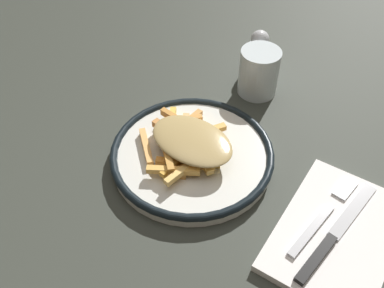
{
  "coord_description": "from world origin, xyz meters",
  "views": [
    {
      "loc": [
        0.29,
        -0.38,
        0.54
      ],
      "look_at": [
        0.0,
        0.0,
        0.04
      ],
      "focal_mm": 40.29,
      "sensor_mm": 36.0,
      "label": 1
    }
  ],
  "objects_px": {
    "napkin": "(336,234)",
    "knife": "(331,239)",
    "water_glass": "(259,72)",
    "fork": "(324,215)",
    "fries_heap": "(187,143)",
    "plate": "(192,155)",
    "salt_shaker": "(259,50)"
  },
  "relations": [
    {
      "from": "fork",
      "to": "fries_heap",
      "type": "bearing_deg",
      "value": -174.76
    },
    {
      "from": "napkin",
      "to": "knife",
      "type": "height_order",
      "value": "knife"
    },
    {
      "from": "knife",
      "to": "water_glass",
      "type": "xyz_separation_m",
      "value": [
        -0.26,
        0.23,
        0.03
      ]
    },
    {
      "from": "fork",
      "to": "salt_shaker",
      "type": "bearing_deg",
      "value": 135.43
    },
    {
      "from": "fork",
      "to": "water_glass",
      "type": "xyz_separation_m",
      "value": [
        -0.23,
        0.2,
        0.03
      ]
    },
    {
      "from": "plate",
      "to": "fries_heap",
      "type": "xyz_separation_m",
      "value": [
        -0.01,
        -0.0,
        0.03
      ]
    },
    {
      "from": "napkin",
      "to": "fork",
      "type": "distance_m",
      "value": 0.03
    },
    {
      "from": "plate",
      "to": "salt_shaker",
      "type": "xyz_separation_m",
      "value": [
        -0.05,
        0.29,
        0.03
      ]
    },
    {
      "from": "napkin",
      "to": "water_glass",
      "type": "distance_m",
      "value": 0.34
    },
    {
      "from": "fork",
      "to": "water_glass",
      "type": "height_order",
      "value": "water_glass"
    },
    {
      "from": "plate",
      "to": "fries_heap",
      "type": "height_order",
      "value": "fries_heap"
    },
    {
      "from": "knife",
      "to": "plate",
      "type": "bearing_deg",
      "value": 177.24
    },
    {
      "from": "plate",
      "to": "fork",
      "type": "bearing_deg",
      "value": 4.81
    },
    {
      "from": "fries_heap",
      "to": "napkin",
      "type": "xyz_separation_m",
      "value": [
        0.26,
        0.01,
        -0.03
      ]
    },
    {
      "from": "plate",
      "to": "knife",
      "type": "relative_size",
      "value": 1.28
    },
    {
      "from": "salt_shaker",
      "to": "plate",
      "type": "bearing_deg",
      "value": -80.2
    },
    {
      "from": "napkin",
      "to": "salt_shaker",
      "type": "xyz_separation_m",
      "value": [
        -0.3,
        0.28,
        0.04
      ]
    },
    {
      "from": "plate",
      "to": "fork",
      "type": "height_order",
      "value": "plate"
    },
    {
      "from": "fork",
      "to": "knife",
      "type": "xyz_separation_m",
      "value": [
        0.03,
        -0.03,
        0.0
      ]
    },
    {
      "from": "knife",
      "to": "water_glass",
      "type": "bearing_deg",
      "value": 137.98
    },
    {
      "from": "fork",
      "to": "knife",
      "type": "distance_m",
      "value": 0.04
    },
    {
      "from": "water_glass",
      "to": "plate",
      "type": "bearing_deg",
      "value": -87.63
    },
    {
      "from": "water_glass",
      "to": "napkin",
      "type": "bearing_deg",
      "value": -39.48
    },
    {
      "from": "napkin",
      "to": "plate",
      "type": "bearing_deg",
      "value": -178.46
    },
    {
      "from": "knife",
      "to": "fork",
      "type": "bearing_deg",
      "value": 129.43
    },
    {
      "from": "plate",
      "to": "napkin",
      "type": "bearing_deg",
      "value": 1.54
    },
    {
      "from": "fork",
      "to": "knife",
      "type": "height_order",
      "value": "knife"
    },
    {
      "from": "fries_heap",
      "to": "water_glass",
      "type": "height_order",
      "value": "water_glass"
    },
    {
      "from": "knife",
      "to": "salt_shaker",
      "type": "bearing_deg",
      "value": 134.86
    },
    {
      "from": "plate",
      "to": "napkin",
      "type": "height_order",
      "value": "plate"
    },
    {
      "from": "fries_heap",
      "to": "knife",
      "type": "distance_m",
      "value": 0.26
    },
    {
      "from": "knife",
      "to": "water_glass",
      "type": "relative_size",
      "value": 2.32
    }
  ]
}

